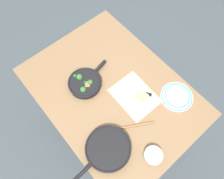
{
  "coord_description": "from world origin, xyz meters",
  "views": [
    {
      "loc": [
        -0.44,
        0.38,
        2.09
      ],
      "look_at": [
        0.0,
        0.0,
        0.77
      ],
      "focal_mm": 32.0,
      "sensor_mm": 36.0,
      "label": 1
    }
  ],
  "objects_px": {
    "cheese_block": "(142,96)",
    "dinner_plate_stack": "(177,96)",
    "skillet_broccoli": "(85,83)",
    "grater_knife": "(140,93)",
    "prep_bowl_steel": "(153,156)",
    "skillet_eggs": "(108,149)",
    "wooden_spoon": "(122,128)"
  },
  "relations": [
    {
      "from": "dinner_plate_stack",
      "to": "prep_bowl_steel",
      "type": "bearing_deg",
      "value": 112.43
    },
    {
      "from": "dinner_plate_stack",
      "to": "prep_bowl_steel",
      "type": "height_order",
      "value": "prep_bowl_steel"
    },
    {
      "from": "skillet_eggs",
      "to": "prep_bowl_steel",
      "type": "bearing_deg",
      "value": 129.21
    },
    {
      "from": "dinner_plate_stack",
      "to": "grater_knife",
      "type": "bearing_deg",
      "value": 42.92
    },
    {
      "from": "skillet_eggs",
      "to": "dinner_plate_stack",
      "type": "xyz_separation_m",
      "value": [
        -0.04,
        -0.61,
        -0.01
      ]
    },
    {
      "from": "skillet_broccoli",
      "to": "wooden_spoon",
      "type": "xyz_separation_m",
      "value": [
        -0.42,
        0.01,
        -0.02
      ]
    },
    {
      "from": "wooden_spoon",
      "to": "grater_knife",
      "type": "distance_m",
      "value": 0.29
    },
    {
      "from": "grater_knife",
      "to": "cheese_block",
      "type": "height_order",
      "value": "cheese_block"
    },
    {
      "from": "skillet_broccoli",
      "to": "grater_knife",
      "type": "height_order",
      "value": "skillet_broccoli"
    },
    {
      "from": "skillet_eggs",
      "to": "cheese_block",
      "type": "distance_m",
      "value": 0.44
    },
    {
      "from": "skillet_eggs",
      "to": "prep_bowl_steel",
      "type": "distance_m",
      "value": 0.29
    },
    {
      "from": "skillet_broccoli",
      "to": "grater_knife",
      "type": "xyz_separation_m",
      "value": [
        -0.31,
        -0.26,
        -0.02
      ]
    },
    {
      "from": "wooden_spoon",
      "to": "cheese_block",
      "type": "relative_size",
      "value": 4.21
    },
    {
      "from": "wooden_spoon",
      "to": "cheese_block",
      "type": "bearing_deg",
      "value": -133.68
    },
    {
      "from": "skillet_broccoli",
      "to": "prep_bowl_steel",
      "type": "bearing_deg",
      "value": -100.18
    },
    {
      "from": "grater_knife",
      "to": "prep_bowl_steel",
      "type": "bearing_deg",
      "value": 110.98
    },
    {
      "from": "prep_bowl_steel",
      "to": "grater_knife",
      "type": "bearing_deg",
      "value": -33.56
    },
    {
      "from": "wooden_spoon",
      "to": "cheese_block",
      "type": "xyz_separation_m",
      "value": [
        0.08,
        -0.26,
        0.02
      ]
    },
    {
      "from": "wooden_spoon",
      "to": "grater_knife",
      "type": "xyz_separation_m",
      "value": [
        0.11,
        -0.27,
        0.0
      ]
    },
    {
      "from": "cheese_block",
      "to": "skillet_eggs",
      "type": "bearing_deg",
      "value": 105.83
    },
    {
      "from": "cheese_block",
      "to": "grater_knife",
      "type": "bearing_deg",
      "value": -22.27
    },
    {
      "from": "grater_knife",
      "to": "cheese_block",
      "type": "relative_size",
      "value": 2.67
    },
    {
      "from": "cheese_block",
      "to": "dinner_plate_stack",
      "type": "relative_size",
      "value": 0.33
    },
    {
      "from": "grater_knife",
      "to": "cheese_block",
      "type": "bearing_deg",
      "value": 122.27
    },
    {
      "from": "wooden_spoon",
      "to": "prep_bowl_steel",
      "type": "height_order",
      "value": "prep_bowl_steel"
    },
    {
      "from": "skillet_eggs",
      "to": "cheese_block",
      "type": "relative_size",
      "value": 5.74
    },
    {
      "from": "prep_bowl_steel",
      "to": "skillet_broccoli",
      "type": "bearing_deg",
      "value": 1.55
    },
    {
      "from": "cheese_block",
      "to": "dinner_plate_stack",
      "type": "height_order",
      "value": "cheese_block"
    },
    {
      "from": "wooden_spoon",
      "to": "prep_bowl_steel",
      "type": "bearing_deg",
      "value": 125.87
    },
    {
      "from": "grater_knife",
      "to": "dinner_plate_stack",
      "type": "relative_size",
      "value": 0.89
    },
    {
      "from": "dinner_plate_stack",
      "to": "prep_bowl_steel",
      "type": "xyz_separation_m",
      "value": [
        -0.17,
        0.42,
        0.01
      ]
    },
    {
      "from": "skillet_eggs",
      "to": "prep_bowl_steel",
      "type": "height_order",
      "value": "skillet_eggs"
    }
  ]
}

